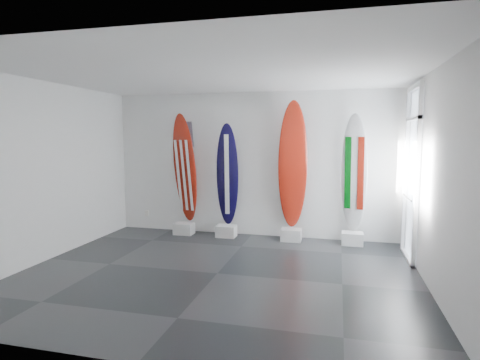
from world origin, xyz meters
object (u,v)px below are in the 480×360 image
(surfboard_navy, at_px, (227,175))
(surfboard_italy, at_px, (354,173))
(surfboard_swiss, at_px, (293,165))
(surfboard_usa, at_px, (185,169))

(surfboard_navy, distance_m, surfboard_italy, 2.54)
(surfboard_swiss, distance_m, surfboard_italy, 1.19)
(surfboard_usa, distance_m, surfboard_swiss, 2.30)
(surfboard_swiss, xyz_separation_m, surfboard_italy, (1.18, 0.00, -0.13))
(surfboard_usa, xyz_separation_m, surfboard_swiss, (2.30, 0.00, 0.11))
(surfboard_usa, relative_size, surfboard_navy, 1.11)
(surfboard_swiss, bearing_deg, surfboard_navy, 171.82)
(surfboard_usa, height_order, surfboard_navy, surfboard_usa)
(surfboard_swiss, bearing_deg, surfboard_italy, -8.18)
(surfboard_navy, bearing_deg, surfboard_swiss, 3.43)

